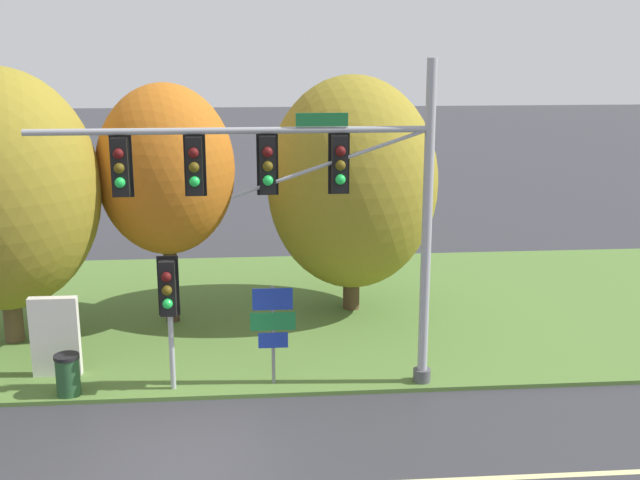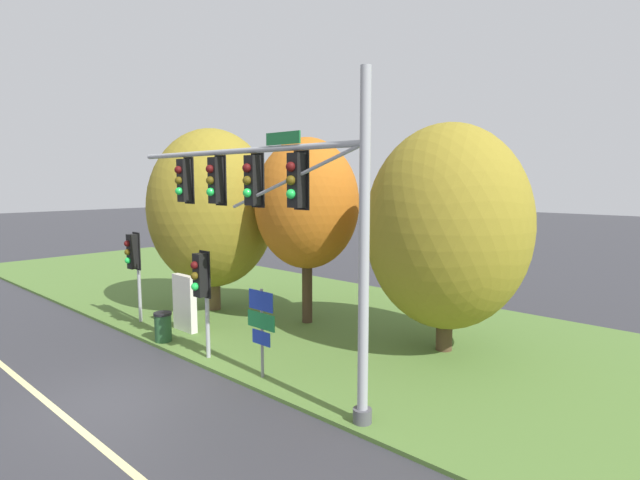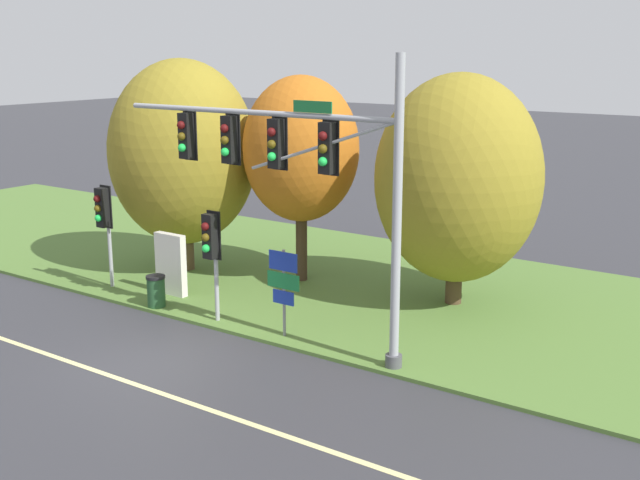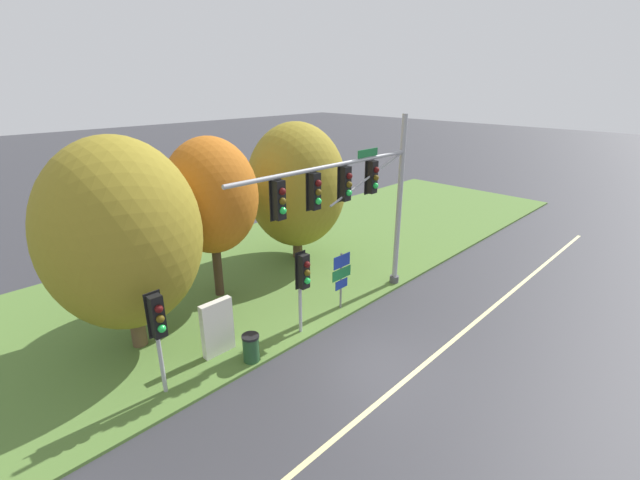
# 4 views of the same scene
# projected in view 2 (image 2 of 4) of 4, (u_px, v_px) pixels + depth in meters

# --- Properties ---
(ground_plane) EXTENTS (160.00, 160.00, 0.00)m
(ground_plane) POSITION_uv_depth(u_px,v_px,m) (116.00, 398.00, 11.85)
(ground_plane) COLOR #333338
(lane_stripe) EXTENTS (36.00, 0.16, 0.01)m
(lane_stripe) POSITION_uv_depth(u_px,v_px,m) (63.00, 416.00, 10.97)
(lane_stripe) COLOR beige
(lane_stripe) RESTS_ON ground
(grass_verge) EXTENTS (48.00, 11.50, 0.10)m
(grass_verge) POSITION_uv_depth(u_px,v_px,m) (341.00, 324.00, 17.85)
(grass_verge) COLOR #517533
(grass_verge) RESTS_ON ground
(traffic_signal_mast) EXTENTS (8.64, 0.49, 7.26)m
(traffic_signal_mast) POSITION_uv_depth(u_px,v_px,m) (269.00, 200.00, 11.85)
(traffic_signal_mast) COLOR #9EA0A5
(traffic_signal_mast) RESTS_ON grass_verge
(pedestrian_signal_near_kerb) EXTENTS (0.46, 0.55, 3.24)m
(pedestrian_signal_near_kerb) POSITION_uv_depth(u_px,v_px,m) (134.00, 257.00, 17.61)
(pedestrian_signal_near_kerb) COLOR #9EA0A5
(pedestrian_signal_near_kerb) RESTS_ON grass_verge
(pedestrian_signal_further_along) EXTENTS (0.46, 0.55, 3.10)m
(pedestrian_signal_further_along) POSITION_uv_depth(u_px,v_px,m) (201.00, 281.00, 13.95)
(pedestrian_signal_further_along) COLOR #9EA0A5
(pedestrian_signal_further_along) RESTS_ON grass_verge
(route_sign_post) EXTENTS (1.02, 0.08, 2.32)m
(route_sign_post) POSITION_uv_depth(u_px,v_px,m) (261.00, 322.00, 12.70)
(route_sign_post) COLOR slate
(route_sign_post) RESTS_ON grass_verge
(tree_nearest_road) EXTENTS (4.87, 4.87, 7.03)m
(tree_nearest_road) POSITION_uv_depth(u_px,v_px,m) (212.00, 209.00, 19.25)
(tree_nearest_road) COLOR brown
(tree_nearest_road) RESTS_ON grass_verge
(tree_left_of_mast) EXTENTS (3.66, 3.66, 6.55)m
(tree_left_of_mast) POSITION_uv_depth(u_px,v_px,m) (307.00, 204.00, 17.42)
(tree_left_of_mast) COLOR #423021
(tree_left_of_mast) RESTS_ON grass_verge
(tree_behind_signpost) EXTENTS (4.79, 4.79, 6.71)m
(tree_behind_signpost) POSITION_uv_depth(u_px,v_px,m) (447.00, 227.00, 14.53)
(tree_behind_signpost) COLOR #4C3823
(tree_behind_signpost) RESTS_ON grass_verge
(info_kiosk) EXTENTS (1.10, 0.24, 1.90)m
(info_kiosk) POSITION_uv_depth(u_px,v_px,m) (185.00, 303.00, 16.80)
(info_kiosk) COLOR silver
(info_kiosk) RESTS_ON grass_verge
(trash_bin) EXTENTS (0.56, 0.56, 0.93)m
(trash_bin) POSITION_uv_depth(u_px,v_px,m) (163.00, 327.00, 15.72)
(trash_bin) COLOR #234C28
(trash_bin) RESTS_ON grass_verge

